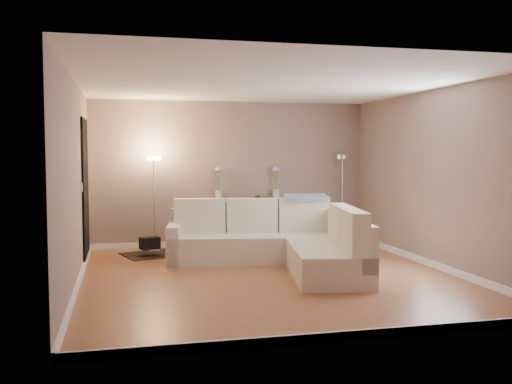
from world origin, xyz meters
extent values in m
cube|color=#935635|center=(0.00, 0.00, -0.01)|extent=(5.00, 5.50, 0.01)
cube|color=white|center=(0.00, 0.00, 2.60)|extent=(5.00, 5.50, 0.01)
cube|color=gray|center=(0.00, 2.76, 1.30)|extent=(5.00, 0.02, 2.60)
cube|color=gray|center=(0.00, -2.76, 1.30)|extent=(5.00, 0.02, 2.60)
cube|color=gray|center=(-2.51, 0.00, 1.30)|extent=(0.02, 5.50, 2.60)
cube|color=gray|center=(2.51, 0.00, 1.30)|extent=(0.02, 5.50, 2.60)
cube|color=white|center=(0.00, 2.73, 0.05)|extent=(5.00, 0.03, 0.10)
cube|color=white|center=(0.00, -2.73, 0.05)|extent=(5.00, 0.03, 0.10)
cube|color=white|center=(-2.48, 0.00, 0.05)|extent=(0.03, 5.50, 0.10)
cube|color=white|center=(2.48, 0.00, 0.05)|extent=(0.03, 5.50, 0.10)
cube|color=black|center=(-2.48, 1.70, 1.10)|extent=(0.02, 1.20, 2.20)
cube|color=white|center=(-2.48, 0.85, 1.20)|extent=(0.02, 0.08, 0.12)
cube|color=beige|center=(0.09, 1.18, 0.21)|extent=(2.82, 1.37, 0.42)
cube|color=beige|center=(0.15, 1.53, 0.50)|extent=(2.69, 0.66, 0.58)
cube|color=beige|center=(-1.16, 1.39, 0.29)|extent=(0.34, 0.95, 0.58)
cube|color=beige|center=(0.74, -0.25, 0.21)|extent=(1.20, 1.79, 0.42)
cube|color=beige|center=(1.18, 0.15, 0.50)|extent=(0.64, 2.59, 0.58)
cube|color=beige|center=(-0.74, 1.57, 0.68)|extent=(0.84, 0.36, 0.54)
cube|color=beige|center=(0.08, 1.43, 0.68)|extent=(0.84, 0.36, 0.54)
cube|color=beige|center=(0.90, 1.29, 0.68)|extent=(0.84, 0.36, 0.54)
cube|color=beige|center=(1.04, 0.01, 0.68)|extent=(0.35, 0.77, 0.54)
cube|color=beige|center=(0.91, -0.75, 0.68)|extent=(0.35, 0.77, 0.54)
cube|color=gray|center=(0.95, 1.31, 0.97)|extent=(0.73, 0.48, 0.09)
cube|color=black|center=(0.28, 2.64, 0.75)|extent=(1.26, 0.40, 0.04)
cube|color=black|center=(-0.30, 2.53, 0.36)|extent=(0.05, 0.05, 0.73)
cube|color=black|center=(-0.29, 2.80, 0.36)|extent=(0.05, 0.05, 0.73)
cube|color=black|center=(0.84, 2.48, 0.36)|extent=(0.05, 0.05, 0.73)
cube|color=black|center=(0.86, 2.75, 0.36)|extent=(0.05, 0.05, 0.73)
cube|color=black|center=(0.28, 2.64, 0.17)|extent=(1.18, 0.36, 0.03)
cube|color=#BF3333|center=(-0.23, 2.67, 0.28)|extent=(0.04, 0.15, 0.18)
cube|color=#3359A5|center=(-0.19, 2.66, 0.29)|extent=(0.04, 0.15, 0.20)
cube|color=gold|center=(-0.15, 2.66, 0.30)|extent=(0.05, 0.15, 0.22)
cube|color=#3F7F4C|center=(-0.10, 2.66, 0.28)|extent=(0.05, 0.16, 0.18)
cube|color=#994C99|center=(-0.05, 2.66, 0.29)|extent=(0.04, 0.15, 0.20)
cube|color=orange|center=(-0.02, 2.65, 0.30)|extent=(0.04, 0.15, 0.22)
cube|color=#262626|center=(0.03, 2.65, 0.28)|extent=(0.05, 0.15, 0.18)
cube|color=#4C99B2|center=(0.08, 2.65, 0.29)|extent=(0.05, 0.16, 0.20)
cube|color=#B2A58C|center=(0.13, 2.65, 0.30)|extent=(0.04, 0.15, 0.22)
cube|color=brown|center=(0.16, 2.65, 0.28)|extent=(0.04, 0.15, 0.18)
cube|color=navy|center=(0.21, 2.64, 0.29)|extent=(0.05, 0.15, 0.20)
cube|color=gold|center=(0.26, 2.64, 0.30)|extent=(0.05, 0.16, 0.22)
cube|color=black|center=(0.28, 2.81, 1.13)|extent=(0.88, 0.08, 0.69)
cube|color=white|center=(0.28, 2.79, 1.13)|extent=(0.77, 0.05, 0.57)
cube|color=#D34B25|center=(0.16, 2.62, 0.80)|extent=(0.18, 0.12, 0.04)
cube|color=black|center=(0.45, 2.59, 0.84)|extent=(0.10, 0.02, 0.12)
cube|color=black|center=(0.56, 2.58, 0.83)|extent=(0.08, 0.02, 0.11)
cylinder|color=silver|center=(-0.25, 2.67, 0.90)|extent=(0.12, 0.12, 0.23)
cylinder|color=#38722D|center=(-0.27, 2.67, 1.16)|extent=(0.09, 0.01, 0.39)
sphere|color=#E5598C|center=(-0.29, 2.67, 1.36)|extent=(0.07, 0.07, 0.07)
cylinder|color=#38722D|center=(-0.26, 2.67, 1.17)|extent=(0.05, 0.01, 0.42)
sphere|color=white|center=(-0.27, 2.67, 1.38)|extent=(0.07, 0.07, 0.07)
cylinder|color=#38722D|center=(-0.25, 2.67, 1.18)|extent=(0.01, 0.01, 0.44)
sphere|color=#598CE5|center=(-0.25, 2.67, 1.40)|extent=(0.07, 0.07, 0.07)
cylinder|color=#38722D|center=(-0.24, 2.67, 1.16)|extent=(0.05, 0.01, 0.40)
sphere|color=#E58C4C|center=(-0.23, 2.67, 1.36)|extent=(0.07, 0.07, 0.07)
cylinder|color=#38722D|center=(-0.23, 2.67, 1.17)|extent=(0.10, 0.01, 0.41)
sphere|color=#D866B2|center=(-0.21, 2.67, 1.38)|extent=(0.07, 0.07, 0.07)
cylinder|color=silver|center=(0.80, 2.62, 0.90)|extent=(0.12, 0.12, 0.23)
cylinder|color=#38722D|center=(0.79, 2.62, 1.16)|extent=(0.09, 0.01, 0.39)
sphere|color=#E5598C|center=(0.77, 2.62, 1.36)|extent=(0.07, 0.07, 0.07)
cylinder|color=#38722D|center=(0.79, 2.62, 1.17)|extent=(0.05, 0.01, 0.42)
sphere|color=white|center=(0.78, 2.62, 1.38)|extent=(0.07, 0.07, 0.07)
cylinder|color=#38722D|center=(0.80, 2.62, 1.18)|extent=(0.01, 0.01, 0.44)
sphere|color=#598CE5|center=(0.80, 2.62, 1.40)|extent=(0.07, 0.07, 0.07)
cylinder|color=#38722D|center=(0.81, 2.62, 1.16)|extent=(0.05, 0.01, 0.40)
sphere|color=#E58C4C|center=(0.82, 2.62, 1.36)|extent=(0.07, 0.07, 0.07)
cylinder|color=#38722D|center=(0.82, 2.62, 1.17)|extent=(0.10, 0.01, 0.41)
sphere|color=#D866B2|center=(0.84, 2.62, 1.38)|extent=(0.07, 0.07, 0.07)
cylinder|color=silver|center=(-1.41, 2.38, 0.01)|extent=(0.27, 0.27, 0.03)
cylinder|color=silver|center=(-1.41, 2.38, 0.78)|extent=(0.03, 0.03, 1.54)
cylinder|color=#FFBF72|center=(-1.41, 2.38, 1.59)|extent=(0.29, 0.29, 0.07)
cylinder|color=silver|center=(2.05, 2.51, 0.01)|extent=(0.23, 0.23, 0.03)
cylinder|color=silver|center=(2.05, 2.51, 0.79)|extent=(0.02, 0.02, 1.56)
cylinder|color=silver|center=(2.05, 2.51, 1.61)|extent=(0.25, 0.25, 0.07)
cube|color=black|center=(-1.39, 2.06, 0.01)|extent=(1.25, 1.09, 0.01)
cube|color=black|center=(-1.51, 1.92, 0.22)|extent=(0.35, 0.30, 0.19)
camera|label=1|loc=(-1.93, -7.40, 1.69)|focal=40.00mm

